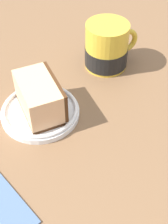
# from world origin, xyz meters

# --- Properties ---
(ground_plane) EXTENTS (1.23, 1.23, 0.03)m
(ground_plane) POSITION_xyz_m (0.00, 0.00, -0.02)
(ground_plane) COLOR brown
(small_plate) EXTENTS (0.14, 0.14, 0.02)m
(small_plate) POSITION_xyz_m (-0.05, 0.06, 0.01)
(small_plate) COLOR white
(small_plate) RESTS_ON ground_plane
(cake_slice) EXTENTS (0.11, 0.12, 0.06)m
(cake_slice) POSITION_xyz_m (-0.05, 0.06, 0.04)
(cake_slice) COLOR #472814
(cake_slice) RESTS_ON small_plate
(tea_mug) EXTENTS (0.10, 0.09, 0.09)m
(tea_mug) POSITION_xyz_m (0.13, 0.03, 0.04)
(tea_mug) COLOR gold
(tea_mug) RESTS_ON ground_plane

